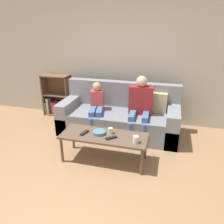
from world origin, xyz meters
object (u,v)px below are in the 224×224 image
Objects in this scene: tv_remote_1 at (111,138)px; snack_bowl at (99,132)px; bookshelf at (58,100)px; person_child at (97,106)px; couch at (119,117)px; coffee_table at (104,137)px; cup_near at (136,139)px; person_adult at (140,103)px; cup_far at (110,131)px; tv_remote_0 at (84,133)px.

tv_remote_1 is 0.83× the size of snack_bowl.
person_child is at bearing -29.17° from bookshelf.
couch is 1.72× the size of coffee_table.
cup_near is at bearing -11.74° from snack_bowl.
coffee_table is at bearing -90.15° from couch.
person_adult reaches higher than couch.
snack_bowl is at bearing -94.85° from couch.
bookshelf is at bearing 142.07° from cup_near.
cup_far is (-0.31, -0.82, -0.17)m from person_adult.
tv_remote_0 is at bearing -50.23° from bookshelf.
cup_far is at bearing 156.77° from cup_near.
cup_far reaches higher than snack_bowl.
coffee_table is at bearing -115.99° from person_adult.
person_adult is 1.02m from cup_near.
tv_remote_1 is at bearing 175.46° from cup_near.
couch is 12.37× the size of tv_remote_0.
bookshelf is at bearing 138.32° from person_child.
bookshelf is (-1.57, 0.51, 0.04)m from couch.
cup_near reaches higher than tv_remote_0.
cup_far is (1.65, -1.43, 0.13)m from bookshelf.
tv_remote_0 is (-0.29, -0.03, 0.05)m from coffee_table.
cup_far reaches higher than tv_remote_0.
coffee_table is at bearing -13.18° from snack_bowl.
couch is 1.07m from tv_remote_0.
couch is 2.30× the size of person_child.
person_child is at bearing -178.74° from person_adult.
bookshelf is 10.29× the size of cup_far.
bookshelf is 9.06× the size of cup_near.
bookshelf is 0.72× the size of coffee_table.
cup_far is (0.08, -0.91, 0.17)m from couch.
person_adult is 5.81× the size of snack_bowl.
tv_remote_1 is (0.53, -0.92, -0.10)m from person_child.
cup_near is 0.57× the size of tv_remote_0.
bookshelf is 2.10m from snack_bowl.
cup_near is (0.48, -1.08, 0.18)m from couch.
couch is 0.53m from person_adult.
tv_remote_1 is 0.23m from snack_bowl.
person_adult is (1.96, -0.60, 0.31)m from bookshelf.
person_child reaches higher than bookshelf.
person_child is 9.45× the size of cup_near.
cup_far is at bearing 30.96° from tv_remote_0.
person_adult reaches higher than coffee_table.
person_child is at bearing 169.17° from tv_remote_1.
bookshelf is 2.07m from person_adult.
bookshelf is at bearing 136.23° from coffee_table.
bookshelf is 0.82× the size of person_adult.
snack_bowl is at bearing 168.26° from cup_near.
person_adult is 1.18× the size of person_child.
cup_far is 0.17m from snack_bowl.
person_adult is 0.90m from cup_far.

